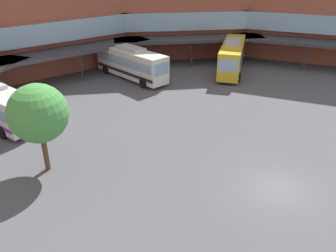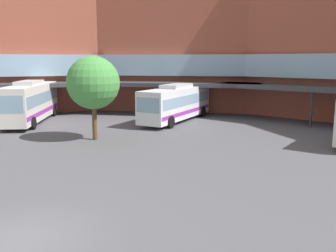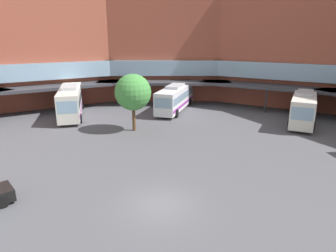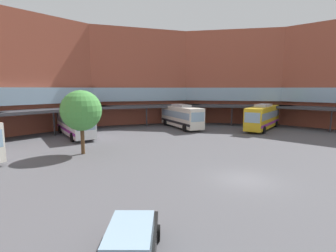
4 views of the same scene
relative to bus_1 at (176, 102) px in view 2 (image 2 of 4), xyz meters
The scene contains 5 objects.
ground_plane 25.01m from the bus_1, 78.38° to the right, with size 117.91×117.91×0.00m, color #515156.
station_building 8.56m from the bus_1, 32.65° to the right, with size 76.53×42.00×16.79m.
bus_1 is the anchor object (origin of this frame).
bus_3 14.08m from the bus_1, 151.99° to the right, with size 7.67×11.11×4.00m.
plaza_tree 10.98m from the bus_1, 101.42° to the right, with size 3.93×3.93×6.26m.
Camera 2 is at (9.30, -8.28, 5.93)m, focal length 39.09 mm.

